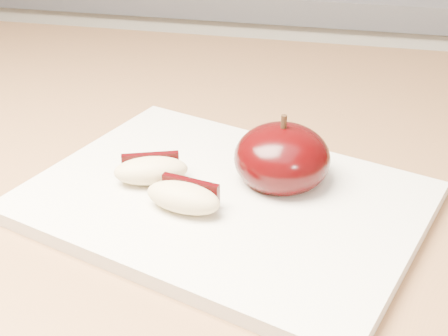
# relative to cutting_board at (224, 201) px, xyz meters

# --- Properties ---
(back_cabinet) EXTENTS (2.40, 0.62, 0.94)m
(back_cabinet) POSITION_rel_cutting_board_xyz_m (-0.07, 0.82, -0.44)
(back_cabinet) COLOR silver
(back_cabinet) RESTS_ON ground
(cutting_board) EXTENTS (0.37, 0.31, 0.01)m
(cutting_board) POSITION_rel_cutting_board_xyz_m (0.00, 0.00, 0.00)
(cutting_board) COLOR silver
(cutting_board) RESTS_ON island_counter
(apple_half) EXTENTS (0.09, 0.09, 0.07)m
(apple_half) POSITION_rel_cutting_board_xyz_m (0.04, 0.03, 0.03)
(apple_half) COLOR black
(apple_half) RESTS_ON cutting_board
(apple_wedge_a) EXTENTS (0.07, 0.05, 0.02)m
(apple_wedge_a) POSITION_rel_cutting_board_xyz_m (-0.06, 0.01, 0.02)
(apple_wedge_a) COLOR #D4BC86
(apple_wedge_a) RESTS_ON cutting_board
(apple_wedge_b) EXTENTS (0.07, 0.04, 0.02)m
(apple_wedge_b) POSITION_rel_cutting_board_xyz_m (-0.03, -0.03, 0.02)
(apple_wedge_b) COLOR #D4BC86
(apple_wedge_b) RESTS_ON cutting_board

